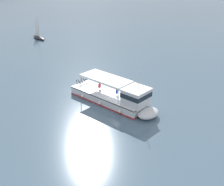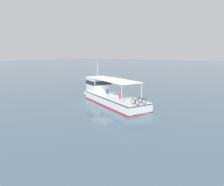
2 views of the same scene
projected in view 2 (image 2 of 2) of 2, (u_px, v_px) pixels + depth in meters
ground_plane at (103, 102)px, 27.01m from camera, size 400.00×400.00×0.00m
ferry_main at (108, 95)px, 26.73m from camera, size 7.50×12.96×5.32m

